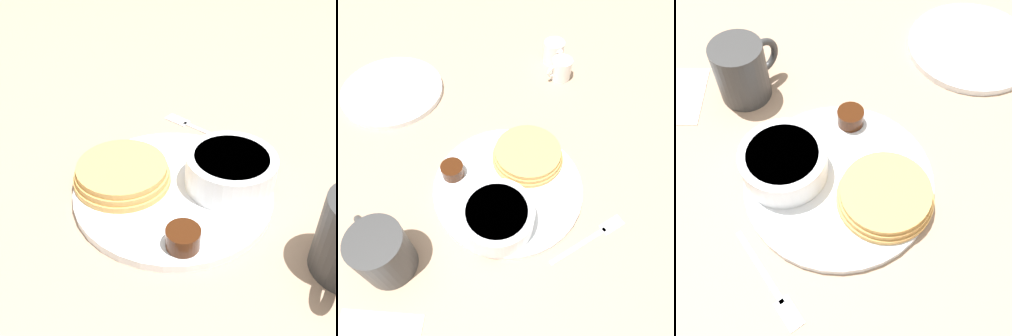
# 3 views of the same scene
# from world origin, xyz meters

# --- Properties ---
(ground_plane) EXTENTS (4.00, 4.00, 0.00)m
(ground_plane) POSITION_xyz_m (0.00, 0.00, 0.00)
(ground_plane) COLOR #9E7F66
(plate) EXTENTS (0.27, 0.27, 0.01)m
(plate) POSITION_xyz_m (0.00, 0.00, 0.01)
(plate) COLOR white
(plate) RESTS_ON ground_plane
(pancake_stack) EXTENTS (0.13, 0.13, 0.03)m
(pancake_stack) POSITION_xyz_m (0.05, 0.05, 0.03)
(pancake_stack) COLOR tan
(pancake_stack) RESTS_ON plate
(bowl) EXTENTS (0.12, 0.12, 0.05)m
(bowl) POSITION_xyz_m (-0.03, -0.07, 0.04)
(bowl) COLOR white
(bowl) RESTS_ON plate
(syrup_cup) EXTENTS (0.04, 0.04, 0.03)m
(syrup_cup) POSITION_xyz_m (-0.10, 0.04, 0.02)
(syrup_cup) COLOR #38190A
(syrup_cup) RESTS_ON plate
(butter_ramekin) EXTENTS (0.04, 0.04, 0.04)m
(butter_ramekin) POSITION_xyz_m (-0.06, -0.09, 0.03)
(butter_ramekin) COLOR white
(butter_ramekin) RESTS_ON plate
(fork) EXTENTS (0.14, 0.07, 0.00)m
(fork) POSITION_xyz_m (0.13, -0.11, 0.00)
(fork) COLOR silver
(fork) RESTS_ON ground_plane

